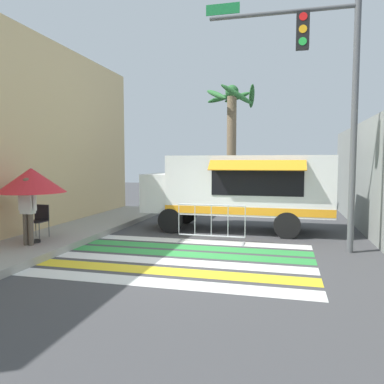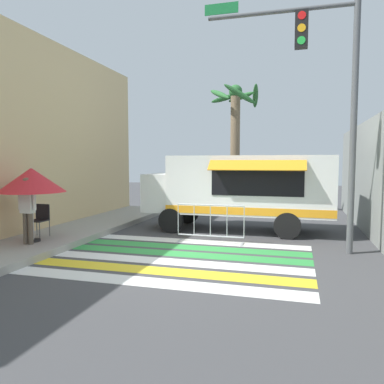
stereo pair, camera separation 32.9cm
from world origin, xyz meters
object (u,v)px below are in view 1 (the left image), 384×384
(vendor_person, at_px, (28,207))
(palm_tree, at_px, (232,130))
(traffic_signal_pole, at_px, (326,78))
(food_truck, at_px, (235,186))
(barricade_front, at_px, (211,224))
(folding_chair, at_px, (39,218))
(patio_umbrella, at_px, (31,180))

(vendor_person, xyz_separation_m, palm_tree, (3.98, 8.90, 2.58))
(traffic_signal_pole, distance_m, palm_tree, 7.75)
(food_truck, bearing_deg, barricade_front, -100.86)
(palm_tree, bearing_deg, barricade_front, -86.80)
(food_truck, xyz_separation_m, folding_chair, (-5.12, -3.44, -0.76))
(traffic_signal_pole, distance_m, folding_chair, 8.61)
(barricade_front, relative_size, palm_tree, 0.34)
(patio_umbrella, height_order, folding_chair, patio_umbrella)
(vendor_person, bearing_deg, traffic_signal_pole, 8.54)
(folding_chair, xyz_separation_m, palm_tree, (4.34, 7.96, 3.02))
(food_truck, bearing_deg, palm_tree, 99.77)
(vendor_person, relative_size, barricade_front, 0.89)
(patio_umbrella, distance_m, barricade_front, 5.03)
(folding_chair, bearing_deg, barricade_front, 8.99)
(folding_chair, relative_size, barricade_front, 0.47)
(food_truck, height_order, vendor_person, food_truck)
(vendor_person, distance_m, palm_tree, 10.09)
(food_truck, xyz_separation_m, patio_umbrella, (-4.86, -4.06, 0.34))
(patio_umbrella, height_order, palm_tree, palm_tree)
(palm_tree, bearing_deg, vendor_person, -114.09)
(patio_umbrella, bearing_deg, barricade_front, 23.49)
(folding_chair, xyz_separation_m, barricade_front, (4.71, 1.31, -0.19))
(traffic_signal_pole, relative_size, folding_chair, 7.18)
(patio_umbrella, height_order, vendor_person, patio_umbrella)
(patio_umbrella, bearing_deg, palm_tree, 64.56)
(food_truck, distance_m, folding_chair, 6.21)
(food_truck, relative_size, patio_umbrella, 3.10)
(barricade_front, bearing_deg, vendor_person, -152.62)
(traffic_signal_pole, bearing_deg, patio_umbrella, -167.60)
(folding_chair, xyz_separation_m, vendor_person, (0.36, -0.94, 0.44))
(food_truck, xyz_separation_m, vendor_person, (-4.76, -4.38, -0.32))
(patio_umbrella, relative_size, vendor_person, 1.14)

